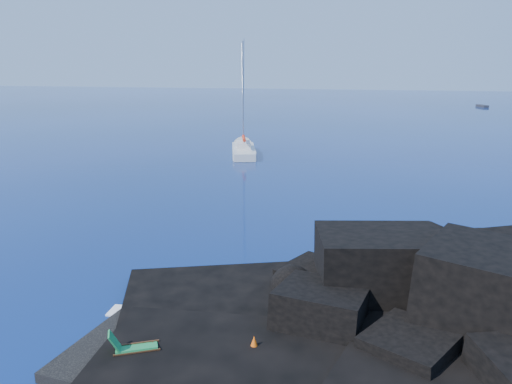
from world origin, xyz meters
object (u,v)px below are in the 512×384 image
deck_chair (136,342)px  sunbather (160,325)px  sailboat (244,155)px  marker_cone (254,345)px  distant_boat_a (482,107)px

deck_chair → sunbather: bearing=62.7°
sailboat → marker_cone: (10.93, -37.78, 0.66)m
deck_chair → sunbather: deck_chair is taller
sailboat → marker_cone: 39.33m
sailboat → distant_boat_a: 85.50m
sailboat → sunbather: sailboat is taller
deck_chair → distant_boat_a: bearing=46.7°
sunbather → sailboat: bearing=111.6°
sailboat → sunbather: 37.81m
sailboat → marker_cone: sailboat is taller
sailboat → deck_chair: bearing=-96.6°
sailboat → deck_chair: size_ratio=8.06×
marker_cone → sailboat: bearing=106.1°
deck_chair → marker_cone: size_ratio=2.38×
marker_cone → distant_boat_a: (26.12, 114.84, -0.66)m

